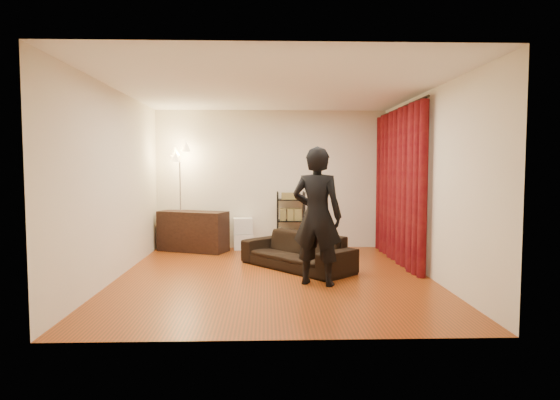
{
  "coord_description": "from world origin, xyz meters",
  "views": [
    {
      "loc": [
        -0.12,
        -6.7,
        1.59
      ],
      "look_at": [
        0.1,
        0.3,
        1.1
      ],
      "focal_mm": 30.0,
      "sensor_mm": 36.0,
      "label": 1
    }
  ],
  "objects_px": {
    "wire_shelf": "(291,221)",
    "floor_lamp": "(180,199)",
    "sofa": "(297,251)",
    "person": "(317,216)",
    "storage_boxes": "(243,234)",
    "media_cabinet": "(193,231)"
  },
  "relations": [
    {
      "from": "sofa",
      "to": "floor_lamp",
      "type": "relative_size",
      "value": 0.95
    },
    {
      "from": "person",
      "to": "sofa",
      "type": "bearing_deg",
      "value": -57.01
    },
    {
      "from": "person",
      "to": "floor_lamp",
      "type": "relative_size",
      "value": 0.94
    },
    {
      "from": "sofa",
      "to": "person",
      "type": "distance_m",
      "value": 1.23
    },
    {
      "from": "media_cabinet",
      "to": "storage_boxes",
      "type": "relative_size",
      "value": 2.13
    },
    {
      "from": "media_cabinet",
      "to": "wire_shelf",
      "type": "relative_size",
      "value": 1.16
    },
    {
      "from": "floor_lamp",
      "to": "storage_boxes",
      "type": "bearing_deg",
      "value": 6.91
    },
    {
      "from": "media_cabinet",
      "to": "floor_lamp",
      "type": "xyz_separation_m",
      "value": [
        -0.24,
        0.02,
        0.62
      ]
    },
    {
      "from": "person",
      "to": "floor_lamp",
      "type": "xyz_separation_m",
      "value": [
        -2.31,
        2.62,
        0.06
      ]
    },
    {
      "from": "wire_shelf",
      "to": "media_cabinet",
      "type": "bearing_deg",
      "value": 160.86
    },
    {
      "from": "sofa",
      "to": "storage_boxes",
      "type": "distance_m",
      "value": 1.97
    },
    {
      "from": "storage_boxes",
      "to": "media_cabinet",
      "type": "bearing_deg",
      "value": -170.2
    },
    {
      "from": "storage_boxes",
      "to": "floor_lamp",
      "type": "distance_m",
      "value": 1.38
    },
    {
      "from": "media_cabinet",
      "to": "storage_boxes",
      "type": "height_order",
      "value": "media_cabinet"
    },
    {
      "from": "person",
      "to": "floor_lamp",
      "type": "distance_m",
      "value": 3.49
    },
    {
      "from": "floor_lamp",
      "to": "person",
      "type": "bearing_deg",
      "value": -48.69
    },
    {
      "from": "floor_lamp",
      "to": "media_cabinet",
      "type": "bearing_deg",
      "value": -4.81
    },
    {
      "from": "sofa",
      "to": "floor_lamp",
      "type": "bearing_deg",
      "value": -168.46
    },
    {
      "from": "media_cabinet",
      "to": "floor_lamp",
      "type": "height_order",
      "value": "floor_lamp"
    },
    {
      "from": "floor_lamp",
      "to": "sofa",
      "type": "bearing_deg",
      "value": -37.29
    },
    {
      "from": "sofa",
      "to": "media_cabinet",
      "type": "bearing_deg",
      "value": -171.46
    },
    {
      "from": "wire_shelf",
      "to": "floor_lamp",
      "type": "relative_size",
      "value": 0.56
    }
  ]
}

